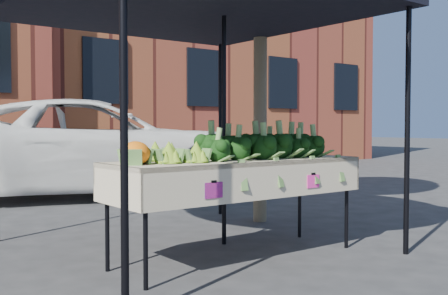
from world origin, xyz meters
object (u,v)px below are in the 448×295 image
Objects in this scene: canopy at (191,109)px; street_tree at (260,28)px; vehicle at (94,23)px; table at (237,209)px.

street_tree reaches higher than canopy.
vehicle is (0.93, 4.39, 1.61)m from canopy.
table is 0.76× the size of canopy.
street_tree is at bearing 42.96° from table.
canopy reaches higher than table.
street_tree is (1.51, 0.70, 1.05)m from canopy.
canopy is at bearing 97.61° from table.
canopy is (-0.08, 0.63, 0.92)m from table.
street_tree is (1.42, 1.33, 1.97)m from table.
street_tree is (0.58, -3.69, -0.55)m from vehicle.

